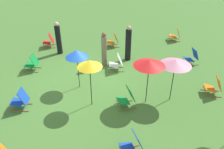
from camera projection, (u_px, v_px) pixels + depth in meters
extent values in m
plane|color=#477A33|center=(85.00, 85.00, 10.17)|extent=(40.00, 40.00, 0.00)
cube|color=olive|center=(112.00, 45.00, 13.84)|extent=(0.15, 0.76, 0.04)
cube|color=olive|center=(113.00, 48.00, 13.48)|extent=(0.15, 0.76, 0.04)
cube|color=orange|center=(111.00, 42.00, 13.51)|extent=(0.54, 0.50, 0.13)
cube|color=orange|center=(116.00, 37.00, 13.42)|extent=(0.51, 0.31, 0.57)
cylinder|color=olive|center=(108.00, 44.00, 13.50)|extent=(0.44, 0.09, 0.03)
cube|color=olive|center=(188.00, 61.00, 12.03)|extent=(0.11, 0.76, 0.04)
cube|color=olive|center=(192.00, 65.00, 11.67)|extent=(0.11, 0.76, 0.04)
cube|color=#1947B7|center=(189.00, 59.00, 11.70)|extent=(0.52, 0.48, 0.13)
cube|color=#1947B7|center=(195.00, 54.00, 11.60)|extent=(0.50, 0.30, 0.57)
cylinder|color=olive|center=(185.00, 61.00, 11.70)|extent=(0.44, 0.07, 0.03)
cube|color=olive|center=(23.00, 104.00, 9.05)|extent=(0.12, 0.76, 0.04)
cube|color=olive|center=(19.00, 111.00, 8.68)|extent=(0.12, 0.76, 0.04)
cube|color=#1947B7|center=(17.00, 102.00, 8.73)|extent=(0.52, 0.48, 0.13)
cube|color=#1947B7|center=(24.00, 96.00, 8.58)|extent=(0.50, 0.30, 0.57)
cylinder|color=olive|center=(12.00, 103.00, 8.77)|extent=(0.44, 0.07, 0.03)
cube|color=olive|center=(128.00, 148.00, 7.19)|extent=(0.20, 0.75, 0.04)
cube|color=#1947B7|center=(128.00, 149.00, 6.85)|extent=(0.56, 0.53, 0.13)
cube|color=#1947B7|center=(138.00, 140.00, 6.78)|extent=(0.52, 0.35, 0.57)
cube|color=olive|center=(123.00, 102.00, 9.14)|extent=(0.20, 0.75, 0.04)
cube|color=olive|center=(127.00, 109.00, 8.78)|extent=(0.20, 0.75, 0.04)
cube|color=#148C38|center=(123.00, 101.00, 8.80)|extent=(0.56, 0.53, 0.13)
cube|color=#148C38|center=(131.00, 94.00, 8.73)|extent=(0.52, 0.35, 0.57)
cylinder|color=olive|center=(118.00, 103.00, 8.79)|extent=(0.44, 0.12, 0.03)
cube|color=olive|center=(34.00, 67.00, 11.51)|extent=(0.19, 0.75, 0.04)
cube|color=olive|center=(31.00, 72.00, 11.13)|extent=(0.19, 0.75, 0.04)
cube|color=#148C38|center=(30.00, 65.00, 11.20)|extent=(0.56, 0.52, 0.13)
cube|color=#148C38|center=(35.00, 60.00, 11.02)|extent=(0.52, 0.34, 0.57)
cylinder|color=olive|center=(26.00, 66.00, 11.25)|extent=(0.44, 0.12, 0.03)
cube|color=olive|center=(116.00, 67.00, 11.51)|extent=(0.09, 0.76, 0.04)
cube|color=olive|center=(116.00, 72.00, 11.14)|extent=(0.09, 0.76, 0.04)
cube|color=white|center=(114.00, 65.00, 11.19)|extent=(0.51, 0.47, 0.13)
cube|color=white|center=(120.00, 60.00, 11.05)|extent=(0.50, 0.28, 0.57)
cylinder|color=olive|center=(110.00, 66.00, 11.22)|extent=(0.44, 0.06, 0.03)
cube|color=olive|center=(173.00, 39.00, 14.63)|extent=(0.17, 0.75, 0.04)
cube|color=olive|center=(174.00, 41.00, 14.25)|extent=(0.17, 0.75, 0.04)
cube|color=orange|center=(173.00, 36.00, 14.31)|extent=(0.55, 0.51, 0.13)
cube|color=orange|center=(178.00, 32.00, 14.14)|extent=(0.52, 0.33, 0.57)
cylinder|color=olive|center=(169.00, 37.00, 14.37)|extent=(0.44, 0.11, 0.03)
cube|color=olive|center=(210.00, 90.00, 9.83)|extent=(0.21, 0.75, 0.04)
cube|color=olive|center=(212.00, 96.00, 9.46)|extent=(0.21, 0.75, 0.04)
cube|color=orange|center=(210.00, 88.00, 9.52)|extent=(0.57, 0.53, 0.13)
cube|color=orange|center=(219.00, 83.00, 9.34)|extent=(0.52, 0.35, 0.57)
cylinder|color=olive|center=(204.00, 89.00, 9.58)|extent=(0.43, 0.13, 0.03)
cube|color=olive|center=(49.00, 45.00, 13.79)|extent=(0.09, 0.76, 0.04)
cube|color=olive|center=(49.00, 48.00, 13.42)|extent=(0.09, 0.76, 0.04)
cube|color=red|center=(47.00, 43.00, 13.46)|extent=(0.51, 0.46, 0.13)
cube|color=red|center=(51.00, 38.00, 13.36)|extent=(0.50, 0.28, 0.57)
cylinder|color=olive|center=(44.00, 44.00, 13.47)|extent=(0.44, 0.06, 0.03)
cylinder|color=black|center=(78.00, 70.00, 9.62)|extent=(0.03, 0.03, 1.76)
cone|color=#194CB2|center=(77.00, 54.00, 9.22)|extent=(0.95, 0.95, 0.32)
cylinder|color=black|center=(173.00, 81.00, 8.84)|extent=(0.03, 0.03, 1.81)
cone|color=pink|center=(176.00, 62.00, 8.40)|extent=(1.19, 1.19, 0.22)
cylinder|color=black|center=(91.00, 84.00, 8.55)|extent=(0.03, 0.03, 1.94)
cone|color=yellow|center=(90.00, 64.00, 8.09)|extent=(0.92, 0.92, 0.26)
cylinder|color=black|center=(147.00, 82.00, 8.69)|extent=(0.03, 0.03, 1.87)
cone|color=red|center=(149.00, 63.00, 8.24)|extent=(1.18, 1.18, 0.22)
cylinder|color=#72664C|center=(104.00, 51.00, 11.33)|extent=(0.36, 0.36, 1.56)
sphere|color=brown|center=(104.00, 35.00, 10.87)|extent=(0.22, 0.22, 0.22)
cylinder|color=black|center=(59.00, 40.00, 12.49)|extent=(0.31, 0.31, 1.59)
sphere|color=beige|center=(56.00, 24.00, 12.01)|extent=(0.23, 0.23, 0.23)
cylinder|color=black|center=(128.00, 45.00, 11.82)|extent=(0.43, 0.43, 1.66)
sphere|color=tan|center=(129.00, 28.00, 11.33)|extent=(0.22, 0.22, 0.22)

